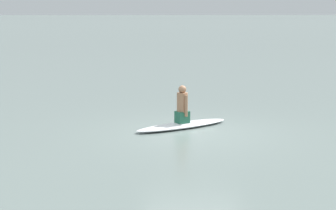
{
  "coord_description": "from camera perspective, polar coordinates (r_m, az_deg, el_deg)",
  "views": [
    {
      "loc": [
        14.19,
        -1.06,
        3.18
      ],
      "look_at": [
        -0.48,
        -0.65,
        0.65
      ],
      "focal_mm": 61.39,
      "sensor_mm": 36.0,
      "label": 1
    }
  ],
  "objects": [
    {
      "name": "ground_plane",
      "position": [
        14.58,
        2.59,
        -2.82
      ],
      "size": [
        400.0,
        400.0,
        0.0
      ],
      "primitive_type": "plane",
      "color": "slate"
    },
    {
      "name": "person_paddler",
      "position": [
        15.13,
        1.43,
        -0.09
      ],
      "size": [
        0.41,
        0.42,
        1.0
      ],
      "rotation": [
        0.0,
        0.0,
        2.14
      ],
      "color": "#26664C",
      "rests_on": "surfboard"
    },
    {
      "name": "surfboard",
      "position": [
        15.23,
        1.42,
        -2.02
      ],
      "size": [
        2.04,
        2.72,
        0.13
      ],
      "primitive_type": "ellipsoid",
      "rotation": [
        0.0,
        0.0,
        2.14
      ],
      "color": "white",
      "rests_on": "ground"
    }
  ]
}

